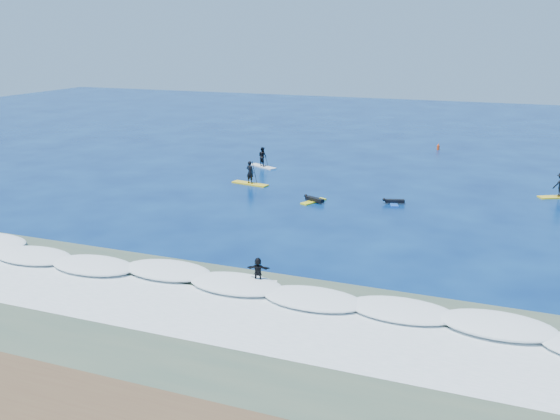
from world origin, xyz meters
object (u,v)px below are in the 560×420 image
at_px(prone_paddler_far, 394,202).
at_px(marker_buoy, 438,147).
at_px(wave_surfer, 258,272).
at_px(sup_paddler_left, 250,176).
at_px(sup_paddler_center, 263,158).
at_px(prone_paddler_near, 314,200).

distance_m(prone_paddler_far, marker_buoy, 22.79).
distance_m(wave_surfer, marker_buoy, 40.26).
bearing_deg(sup_paddler_left, sup_paddler_center, 115.63).
height_order(sup_paddler_center, marker_buoy, sup_paddler_center).
distance_m(prone_paddler_near, wave_surfer, 15.89).
relative_size(sup_paddler_left, prone_paddler_near, 1.43).
xyz_separation_m(prone_paddler_near, marker_buoy, (5.48, 24.45, 0.15)).
bearing_deg(wave_surfer, sup_paddler_left, 101.66).
relative_size(sup_paddler_left, sup_paddler_center, 1.07).
bearing_deg(prone_paddler_near, prone_paddler_far, -49.67).
distance_m(sup_paddler_left, prone_paddler_near, 7.35).
relative_size(prone_paddler_near, wave_surfer, 1.22).
relative_size(sup_paddler_center, prone_paddler_near, 1.34).
bearing_deg(wave_surfer, sup_paddler_center, 99.04).
xyz_separation_m(sup_paddler_left, sup_paddler_center, (-1.69, 6.54, 0.10)).
height_order(sup_paddler_center, wave_surfer, sup_paddler_center).
xyz_separation_m(prone_paddler_far, wave_surfer, (-3.05, -17.35, 0.61)).
bearing_deg(marker_buoy, prone_paddler_far, -89.97).
relative_size(sup_paddler_center, prone_paddler_far, 1.48).
bearing_deg(prone_paddler_near, wave_surfer, -147.66).
bearing_deg(sup_paddler_left, prone_paddler_far, 3.31).
bearing_deg(sup_paddler_left, prone_paddler_near, -15.74).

